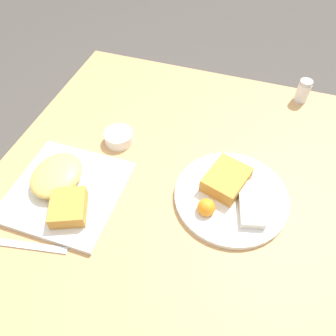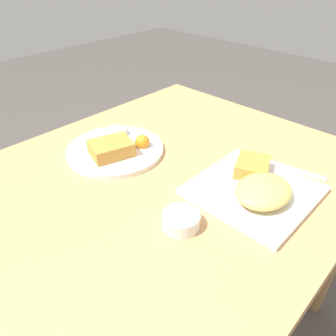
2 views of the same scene
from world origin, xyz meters
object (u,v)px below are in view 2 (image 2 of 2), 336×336
at_px(plate_square_near, 257,187).
at_px(sauce_ramekin, 181,220).
at_px(butter_knife, 290,168).
at_px(plate_oval_far, 115,148).

height_order(plate_square_near, sauce_ramekin, plate_square_near).
relative_size(sauce_ramekin, butter_knife, 0.43).
xyz_separation_m(plate_oval_far, butter_knife, (0.28, -0.42, -0.01)).
bearing_deg(plate_square_near, butter_knife, -3.02).
height_order(plate_square_near, butter_knife, plate_square_near).
relative_size(plate_square_near, sauce_ramekin, 3.29).
height_order(sauce_ramekin, butter_knife, sauce_ramekin).
distance_m(plate_oval_far, sauce_ramekin, 0.36).
relative_size(plate_oval_far, sauce_ramekin, 3.44).
bearing_deg(plate_square_near, sauce_ramekin, 164.24).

